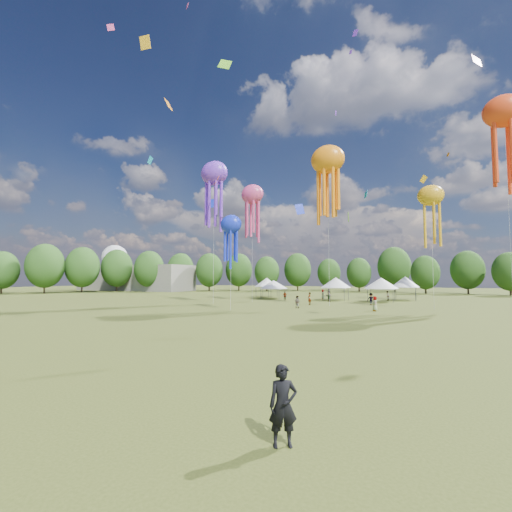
% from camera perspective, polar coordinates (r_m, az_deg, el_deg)
% --- Properties ---
extents(ground, '(300.00, 300.00, 0.00)m').
position_cam_1_polar(ground, '(17.41, -21.51, -17.11)').
color(ground, '#384416').
rests_on(ground, ground).
extents(observer_main, '(0.86, 0.78, 1.97)m').
position_cam_1_polar(observer_main, '(9.26, 4.52, -23.50)').
color(observer_main, black).
rests_on(observer_main, ground).
extents(spectator_near, '(0.96, 0.83, 1.68)m').
position_cam_1_polar(spectator_near, '(47.35, 6.86, -7.59)').
color(spectator_near, gray).
rests_on(spectator_near, ground).
extents(spectators_far, '(18.34, 22.48, 1.92)m').
position_cam_1_polar(spectators_far, '(58.81, 14.29, -6.66)').
color(spectators_far, gray).
rests_on(spectators_far, ground).
extents(festival_tents, '(32.39, 11.92, 4.35)m').
position_cam_1_polar(festival_tents, '(66.83, 12.50, -4.39)').
color(festival_tents, '#47474C').
rests_on(festival_tents, ground).
extents(show_kites, '(46.16, 24.37, 30.81)m').
position_cam_1_polar(show_kites, '(55.25, 15.92, 13.27)').
color(show_kites, '#D9407D').
rests_on(show_kites, ground).
extents(small_kites, '(74.83, 53.74, 46.69)m').
position_cam_1_polar(small_kites, '(59.75, 13.08, 21.81)').
color(small_kites, '#D9407D').
rests_on(small_kites, ground).
extents(treeline, '(201.57, 95.24, 13.43)m').
position_cam_1_polar(treeline, '(75.85, 13.44, -1.70)').
color(treeline, '#38281C').
rests_on(treeline, ground).
extents(hangar, '(40.00, 12.00, 8.00)m').
position_cam_1_polar(hangar, '(118.73, -19.52, -3.48)').
color(hangar, gray).
rests_on(hangar, ground).
extents(radome, '(9.00, 9.00, 16.00)m').
position_cam_1_polar(radome, '(134.63, -22.44, -0.86)').
color(radome, white).
rests_on(radome, ground).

